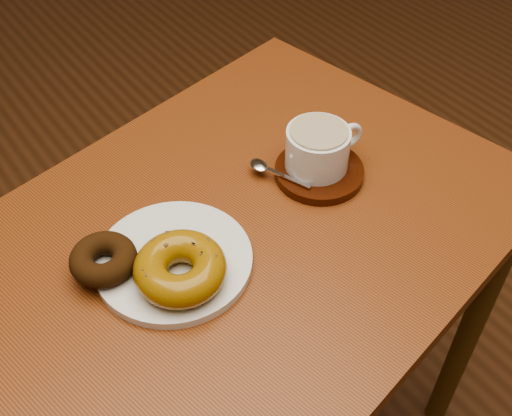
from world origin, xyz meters
TOP-DOWN VIEW (x-y plane):
  - cafe_table at (0.05, 0.09)m, footprint 0.95×0.78m
  - donut_plate at (-0.07, 0.09)m, footprint 0.30×0.30m
  - donut_cinnamon at (-0.16, 0.13)m, footprint 0.10×0.10m
  - donut_caramel at (-0.08, 0.05)m, footprint 0.13×0.13m
  - saucer at (0.21, 0.11)m, footprint 0.15×0.15m
  - coffee_cup at (0.21, 0.12)m, footprint 0.13×0.10m
  - teaspoon at (0.14, 0.16)m, footprint 0.05×0.11m

SIDE VIEW (x-z plane):
  - cafe_table at x=0.05m, z-range 0.27..1.06m
  - donut_plate at x=-0.07m, z-range 0.79..0.80m
  - saucer at x=0.21m, z-range 0.79..0.80m
  - teaspoon at x=0.14m, z-range 0.80..0.81m
  - donut_cinnamon at x=-0.16m, z-range 0.80..0.84m
  - donut_caramel at x=-0.08m, z-range 0.80..0.85m
  - coffee_cup at x=0.21m, z-range 0.80..0.87m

